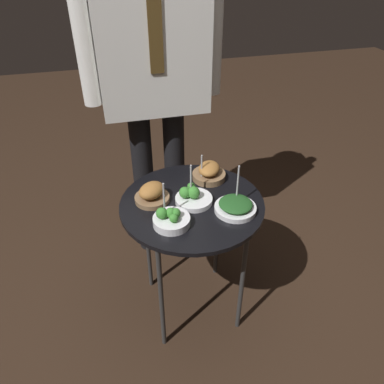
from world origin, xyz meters
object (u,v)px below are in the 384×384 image
(serving_cart, at_px, (192,213))
(bowl_roast_front_right, at_px, (209,172))
(bowl_broccoli_front_center, at_px, (193,196))
(bowl_roast_mid_right, at_px, (152,194))
(bowl_spinach_near_rim, at_px, (235,206))
(waiter_figure, at_px, (152,57))
(bowl_broccoli_far_rim, at_px, (171,219))

(serving_cart, distance_m, bowl_roast_front_right, 0.21)
(bowl_broccoli_front_center, relative_size, bowl_roast_front_right, 1.02)
(bowl_broccoli_front_center, height_order, bowl_roast_mid_right, bowl_broccoli_front_center)
(bowl_broccoli_front_center, distance_m, bowl_roast_front_right, 0.18)
(bowl_spinach_near_rim, relative_size, waiter_figure, 0.10)
(waiter_figure, bearing_deg, bowl_broccoli_far_rim, -95.58)
(bowl_roast_mid_right, distance_m, bowl_roast_front_right, 0.28)
(serving_cart, xyz_separation_m, bowl_roast_front_right, (0.11, 0.15, 0.08))
(waiter_figure, bearing_deg, bowl_broccoli_front_center, -83.31)
(serving_cart, height_order, waiter_figure, waiter_figure)
(bowl_broccoli_front_center, distance_m, bowl_spinach_near_rim, 0.18)
(bowl_broccoli_far_rim, distance_m, bowl_spinach_near_rim, 0.26)
(bowl_roast_mid_right, bearing_deg, bowl_roast_front_right, 19.97)
(serving_cart, relative_size, bowl_spinach_near_rim, 3.57)
(bowl_broccoli_front_center, bearing_deg, waiter_figure, 96.69)
(bowl_broccoli_front_center, distance_m, bowl_broccoli_far_rim, 0.16)
(serving_cart, xyz_separation_m, waiter_figure, (-0.05, 0.48, 0.50))
(serving_cart, bearing_deg, bowl_broccoli_front_center, 57.82)
(bowl_broccoli_far_rim, bearing_deg, serving_cart, 45.77)
(serving_cart, bearing_deg, bowl_broccoli_far_rim, -134.23)
(bowl_roast_mid_right, relative_size, bowl_roast_front_right, 0.98)
(bowl_roast_front_right, bearing_deg, waiter_figure, 116.89)
(serving_cart, relative_size, bowl_roast_mid_right, 4.38)
(serving_cart, bearing_deg, bowl_spinach_near_rim, -32.65)
(bowl_broccoli_front_center, relative_size, bowl_spinach_near_rim, 0.85)
(serving_cart, bearing_deg, waiter_figure, 96.18)
(bowl_broccoli_front_center, xyz_separation_m, bowl_roast_mid_right, (-0.15, 0.05, 0.01))
(serving_cart, distance_m, bowl_roast_mid_right, 0.18)
(bowl_roast_mid_right, bearing_deg, waiter_figure, 76.81)
(bowl_broccoli_far_rim, distance_m, bowl_roast_mid_right, 0.17)
(bowl_roast_mid_right, distance_m, waiter_figure, 0.60)
(bowl_roast_front_right, bearing_deg, bowl_roast_mid_right, -160.03)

